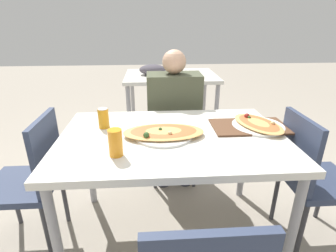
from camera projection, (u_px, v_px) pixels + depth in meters
name	position (u px, v px, depth m)	size (l,w,h in m)	color
ground_plane	(172.00, 232.00, 1.82)	(14.00, 14.00, 0.00)	#9E9384
dining_table	(172.00, 146.00, 1.56)	(1.31, 0.88, 0.74)	silver
chair_far_seated	(173.00, 125.00, 2.34)	(0.40, 0.40, 0.87)	#2D3851
chair_side_left	(32.00, 177.00, 1.58)	(0.40, 0.40, 0.87)	#2D3851
chair_side_right	(311.00, 174.00, 1.60)	(0.40, 0.40, 0.87)	#2D3851
person_seated	(174.00, 109.00, 2.16)	(0.43, 0.28, 1.15)	#2D2D38
pizza_main	(164.00, 133.00, 1.52)	(0.47, 0.34, 0.06)	white
soda_can	(104.00, 118.00, 1.62)	(0.07, 0.07, 0.12)	orange
drink_glass	(115.00, 143.00, 1.28)	(0.07, 0.07, 0.14)	orange
serving_tray	(249.00, 126.00, 1.64)	(0.47, 0.27, 0.01)	brown
pizza_second	(258.00, 124.00, 1.64)	(0.33, 0.43, 0.06)	white
background_table	(168.00, 79.00, 3.19)	(1.10, 0.80, 0.86)	silver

